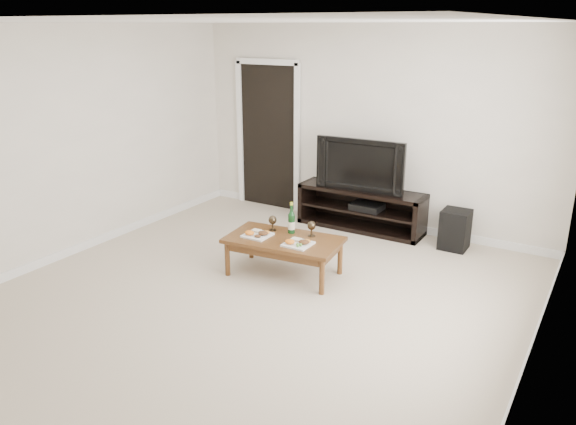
{
  "coord_description": "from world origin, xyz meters",
  "views": [
    {
      "loc": [
        2.86,
        -4.0,
        2.57
      ],
      "look_at": [
        -0.04,
        0.78,
        0.7
      ],
      "focal_mm": 35.0,
      "sensor_mm": 36.0,
      "label": 1
    }
  ],
  "objects_px": {
    "media_console": "(361,209)",
    "television": "(363,164)",
    "subwoofer": "(455,230)",
    "coffee_table": "(284,256)"
  },
  "relations": [
    {
      "from": "media_console",
      "to": "coffee_table",
      "type": "height_order",
      "value": "media_console"
    },
    {
      "from": "media_console",
      "to": "coffee_table",
      "type": "distance_m",
      "value": 1.76
    },
    {
      "from": "subwoofer",
      "to": "coffee_table",
      "type": "relative_size",
      "value": 0.4
    },
    {
      "from": "television",
      "to": "coffee_table",
      "type": "relative_size",
      "value": 0.97
    },
    {
      "from": "media_console",
      "to": "subwoofer",
      "type": "distance_m",
      "value": 1.26
    },
    {
      "from": "subwoofer",
      "to": "coffee_table",
      "type": "distance_m",
      "value": 2.19
    },
    {
      "from": "media_console",
      "to": "television",
      "type": "height_order",
      "value": "television"
    },
    {
      "from": "media_console",
      "to": "subwoofer",
      "type": "bearing_deg",
      "value": -2.37
    },
    {
      "from": "television",
      "to": "coffee_table",
      "type": "xyz_separation_m",
      "value": [
        -0.11,
        -1.76,
        -0.68
      ]
    },
    {
      "from": "media_console",
      "to": "television",
      "type": "xyz_separation_m",
      "value": [
        0.0,
        0.0,
        0.61
      ]
    }
  ]
}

